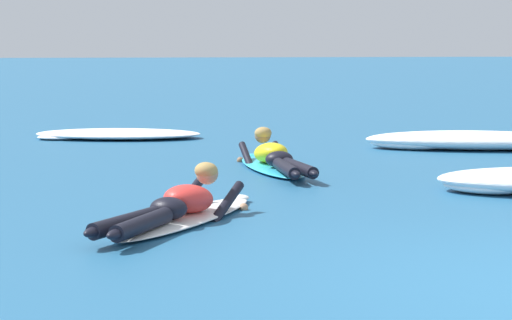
% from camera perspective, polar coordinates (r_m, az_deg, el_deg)
% --- Properties ---
extents(ground_plane, '(120.00, 120.00, 0.00)m').
position_cam_1_polar(ground_plane, '(16.50, 3.83, 1.30)').
color(ground_plane, '#235B84').
extents(surfer_near, '(1.69, 2.50, 0.55)m').
position_cam_1_polar(surfer_near, '(8.93, -4.31, -2.76)').
color(surfer_near, white).
rests_on(surfer_near, ground).
extents(surfer_far, '(0.86, 2.71, 0.54)m').
position_cam_1_polar(surfer_far, '(12.39, 1.03, 0.03)').
color(surfer_far, '#2DB2D1').
rests_on(surfer_far, ground).
extents(whitewater_mid_left, '(2.82, 1.54, 0.15)m').
position_cam_1_polar(whitewater_mid_left, '(16.42, -7.81, 1.47)').
color(whitewater_mid_left, white).
rests_on(whitewater_mid_left, ground).
extents(whitewater_back, '(3.26, 1.60, 0.27)m').
position_cam_1_polar(whitewater_back, '(15.03, 12.23, 1.08)').
color(whitewater_back, white).
rests_on(whitewater_back, ground).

